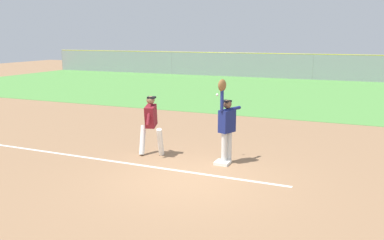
% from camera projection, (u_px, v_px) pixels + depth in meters
% --- Properties ---
extents(ground_plane, '(76.39, 76.39, 0.00)m').
position_uv_depth(ground_plane, '(191.00, 178.00, 9.81)').
color(ground_plane, '#936D4C').
extents(outfield_grass, '(48.78, 16.53, 0.01)m').
position_uv_depth(outfield_grass, '(296.00, 93.00, 24.49)').
color(outfield_grass, '#549342').
rests_on(outfield_grass, ground_plane).
extents(chalk_foul_line, '(12.00, 0.29, 0.01)m').
position_uv_depth(chalk_foul_line, '(79.00, 156.00, 11.59)').
color(chalk_foul_line, white).
rests_on(chalk_foul_line, ground_plane).
extents(first_base, '(0.39, 0.39, 0.08)m').
position_uv_depth(first_base, '(222.00, 163.00, 10.88)').
color(first_base, white).
rests_on(first_base, ground_plane).
extents(fielder, '(0.44, 0.87, 2.28)m').
position_uv_depth(fielder, '(226.00, 122.00, 10.79)').
color(fielder, silver).
rests_on(fielder, ground_plane).
extents(runner, '(0.83, 0.84, 1.72)m').
position_uv_depth(runner, '(151.00, 121.00, 11.49)').
color(runner, white).
rests_on(runner, ground_plane).
extents(baseball, '(0.07, 0.07, 0.07)m').
position_uv_depth(baseball, '(217.00, 95.00, 11.12)').
color(baseball, white).
extents(outfield_fence, '(48.86, 0.08, 2.01)m').
position_uv_depth(outfield_fence, '(313.00, 67.00, 31.76)').
color(outfield_fence, '#93999E').
rests_on(outfield_fence, ground_plane).
extents(parked_car_blue, '(4.58, 2.50, 1.25)m').
position_uv_depth(parked_car_blue, '(213.00, 65.00, 38.84)').
color(parked_car_blue, '#23389E').
rests_on(parked_car_blue, ground_plane).
extents(parked_car_tan, '(4.50, 2.30, 1.25)m').
position_uv_depth(parked_car_tan, '(266.00, 66.00, 36.64)').
color(parked_car_tan, tan).
rests_on(parked_car_tan, ground_plane).
extents(parked_car_black, '(4.52, 2.35, 1.25)m').
position_uv_depth(parked_car_black, '(335.00, 68.00, 34.81)').
color(parked_car_black, black).
rests_on(parked_car_black, ground_plane).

